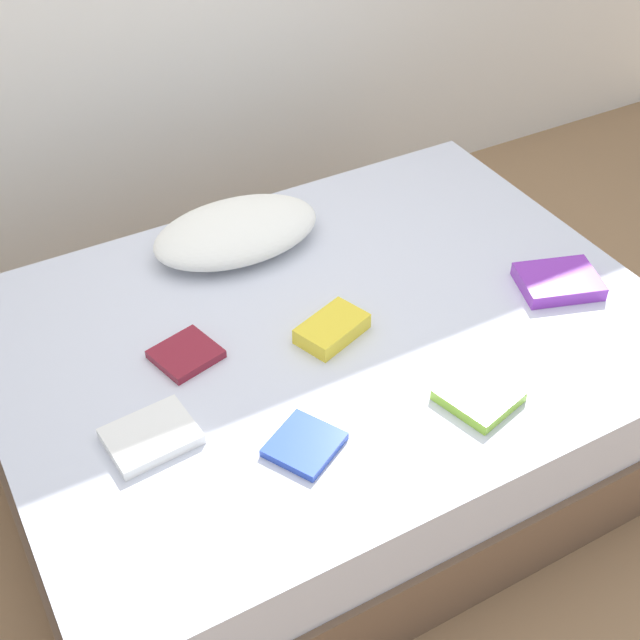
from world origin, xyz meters
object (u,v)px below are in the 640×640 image
Objects in this scene: bed at (328,384)px; textbook_lime at (479,396)px; textbook_yellow at (332,329)px; textbook_purple at (558,282)px; pillow at (236,231)px; textbook_blue at (305,445)px; textbook_maroon at (186,354)px; textbook_white at (151,436)px.

bed is 10.74× the size of textbook_lime.
textbook_purple is (0.73, -0.15, -0.00)m from textbook_yellow.
textbook_yellow is 1.11× the size of textbook_lime.
pillow is 1.04m from textbook_purple.
pillow reaches higher than textbook_purple.
pillow is 0.91m from textbook_blue.
textbook_maroon is (-0.63, 0.54, -0.00)m from textbook_lime.
textbook_white is 1.20× the size of textbook_lime.
bed is at bearing -24.01° from textbook_maroon.
textbook_maroon is at bearing -130.31° from pillow.
textbook_purple is (0.79, -0.69, -0.04)m from pillow.
textbook_maroon is 0.70× the size of textbook_purple.
textbook_purple is at bearing -31.06° from textbook_yellow.
bed is 9.70× the size of textbook_yellow.
textbook_maroon reaches higher than bed.
textbook_blue is at bearing -148.62° from textbook_yellow.
textbook_blue is (-0.29, -0.39, 0.26)m from bed.
textbook_yellow is 0.75m from textbook_purple.
bed is at bearing -176.56° from textbook_purple.
textbook_yellow is (-0.01, -0.05, 0.28)m from bed.
textbook_lime is 0.58m from textbook_purple.
textbook_purple is (1.34, -0.02, 0.01)m from textbook_white.
textbook_purple reaches higher than textbook_maroon.
bed is 0.51m from textbook_maroon.
textbook_maroon is at bearing 46.69° from textbook_white.
textbook_lime is at bearing -55.17° from textbook_maroon.
textbook_white is 1.32× the size of textbook_maroon.
textbook_yellow is 0.85× the size of textbook_purple.
textbook_blue is (-1.01, -0.19, -0.01)m from textbook_purple.
textbook_lime is at bearing -38.02° from textbook_blue.
pillow is 0.54m from textbook_yellow.
pillow reaches higher than textbook_white.
bed is at bearing 24.58° from textbook_blue.
textbook_blue is (-0.22, -0.88, -0.05)m from pillow.
textbook_purple reaches higher than bed.
textbook_blue is (-0.49, 0.08, -0.01)m from textbook_lime.
textbook_white is 0.32m from textbook_maroon.
textbook_purple is at bearing -15.19° from bed.
textbook_yellow is 1.20× the size of textbook_blue.
bed is at bearing -82.15° from pillow.
pillow reaches higher than textbook_lime.
pillow reaches higher than bed.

